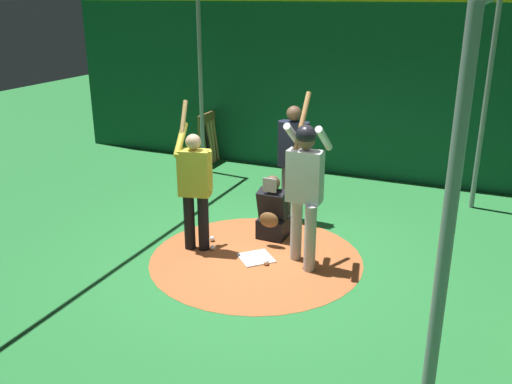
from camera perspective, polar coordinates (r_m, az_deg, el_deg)
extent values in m
plane|color=#287A38|center=(7.50, 0.00, -6.85)|extent=(27.84, 27.84, 0.00)
cylinder|color=#B76033|center=(7.50, 0.00, -6.83)|extent=(2.84, 2.84, 0.01)
cube|color=white|center=(7.50, 0.00, -6.77)|extent=(0.59, 0.59, 0.01)
cylinder|color=#B3B3B7|center=(7.05, 5.56, -4.79)|extent=(0.15, 0.15, 0.88)
cylinder|color=#B3B3B7|center=(7.33, 4.15, -3.74)|extent=(0.15, 0.15, 0.88)
cube|color=silver|center=(6.91, 5.02, 1.61)|extent=(0.22, 0.44, 0.66)
cylinder|color=silver|center=(6.82, 7.00, 5.46)|extent=(0.53, 0.09, 0.41)
cylinder|color=silver|center=(6.94, 3.85, 5.81)|extent=(0.53, 0.09, 0.41)
sphere|color=brown|center=(6.79, 5.14, 5.32)|extent=(0.23, 0.23, 0.23)
sphere|color=black|center=(6.77, 5.15, 5.84)|extent=(0.26, 0.26, 0.26)
cylinder|color=olive|center=(6.99, 4.72, 7.02)|extent=(0.54, 0.06, 0.73)
cube|color=black|center=(8.10, 1.80, -3.62)|extent=(0.40, 0.40, 0.29)
cube|color=black|center=(7.93, 1.72, -1.30)|extent=(0.31, 0.40, 0.48)
sphere|color=brown|center=(7.80, 1.69, 0.91)|extent=(0.22, 0.22, 0.22)
cube|color=gray|center=(7.71, 1.42, 0.70)|extent=(0.03, 0.20, 0.20)
ellipsoid|color=brown|center=(7.71, 1.35, -2.87)|extent=(0.12, 0.28, 0.22)
cylinder|color=#4C4C51|center=(8.59, 4.36, -0.22)|extent=(0.15, 0.15, 0.87)
cylinder|color=#4C4C51|center=(8.65, 3.11, -0.04)|extent=(0.15, 0.15, 0.87)
cube|color=#1E2338|center=(8.39, 3.85, 4.90)|extent=(0.22, 0.42, 0.69)
cylinder|color=#1E2338|center=(8.31, 5.17, 5.12)|extent=(0.09, 0.09, 0.58)
cylinder|color=#1E2338|center=(8.44, 2.57, 5.41)|extent=(0.09, 0.09, 0.58)
sphere|color=brown|center=(8.28, 3.93, 8.04)|extent=(0.23, 0.23, 0.23)
cylinder|color=black|center=(7.64, -5.41, -3.17)|extent=(0.15, 0.15, 0.79)
cylinder|color=black|center=(7.69, -6.85, -3.06)|extent=(0.15, 0.15, 0.79)
cube|color=gold|center=(7.42, -6.33, 1.95)|extent=(0.31, 0.46, 0.63)
cylinder|color=gold|center=(7.35, -4.84, 2.24)|extent=(0.09, 0.09, 0.53)
cylinder|color=gold|center=(7.45, -7.73, 5.33)|extent=(0.47, 0.19, 0.41)
sphere|color=tan|center=(7.30, -6.46, 5.14)|extent=(0.20, 0.20, 0.20)
cylinder|color=tan|center=(7.50, -7.58, 6.33)|extent=(0.46, 0.16, 0.74)
cube|color=#145133|center=(10.77, 9.01, 10.82)|extent=(0.20, 11.84, 3.47)
cylinder|color=gray|center=(10.81, -5.67, 10.60)|extent=(0.08, 0.08, 3.32)
cylinder|color=gray|center=(9.48, 22.41, 7.94)|extent=(0.08, 0.08, 3.32)
cylinder|color=gray|center=(3.43, 18.17, -10.94)|extent=(0.08, 0.08, 3.32)
cube|color=olive|center=(11.76, -4.60, 5.72)|extent=(1.06, 0.04, 1.05)
cylinder|color=black|center=(12.13, -3.38, 5.64)|extent=(0.06, 0.15, 0.83)
cylinder|color=tan|center=(12.03, -3.64, 5.48)|extent=(0.06, 0.17, 0.81)
cylinder|color=tan|center=(11.92, -3.91, 5.49)|extent=(0.06, 0.14, 0.88)
cylinder|color=tan|center=(11.81, -4.18, 5.40)|extent=(0.06, 0.17, 0.89)
cylinder|color=tan|center=(11.71, -4.45, 5.21)|extent=(0.06, 0.16, 0.87)
cylinder|color=tan|center=(11.61, -4.72, 5.05)|extent=(0.06, 0.18, 0.86)
cylinder|color=black|center=(11.51, -5.00, 4.92)|extent=(0.06, 0.21, 0.86)
cylinder|color=olive|center=(11.41, -5.29, 4.75)|extent=(0.06, 0.16, 0.85)
sphere|color=white|center=(7.73, -4.46, -5.73)|extent=(0.07, 0.07, 0.07)
sphere|color=white|center=(7.31, 1.05, -7.21)|extent=(0.07, 0.07, 0.07)
sphere|color=white|center=(8.01, -4.52, -4.79)|extent=(0.07, 0.07, 0.07)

